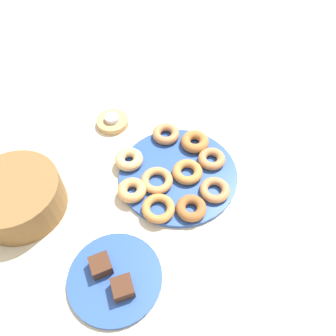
% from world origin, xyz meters
% --- Properties ---
extents(ground_plane, '(2.40, 2.40, 0.00)m').
position_xyz_m(ground_plane, '(0.00, 0.00, 0.00)').
color(ground_plane, beige).
extents(donut_plate, '(0.34, 0.34, 0.01)m').
position_xyz_m(donut_plate, '(0.00, 0.00, 0.01)').
color(donut_plate, '#284C9E').
rests_on(donut_plate, ground_plane).
extents(donut_0, '(0.11, 0.11, 0.03)m').
position_xyz_m(donut_0, '(-0.01, -0.02, 0.03)').
color(donut_0, '#BC7A3D').
rests_on(donut_0, donut_plate).
extents(donut_1, '(0.10, 0.10, 0.03)m').
position_xyz_m(donut_1, '(0.06, 0.13, 0.03)').
color(donut_1, tan).
rests_on(donut_1, donut_plate).
extents(donut_2, '(0.11, 0.11, 0.02)m').
position_xyz_m(donut_2, '(-0.09, -0.08, 0.03)').
color(donut_2, '#B27547').
rests_on(donut_2, donut_plate).
extents(donut_3, '(0.12, 0.12, 0.02)m').
position_xyz_m(donut_3, '(-0.11, 0.08, 0.02)').
color(donut_3, '#BC7A3D').
rests_on(donut_3, donut_plate).
extents(donut_4, '(0.12, 0.12, 0.02)m').
position_xyz_m(donut_4, '(-0.02, 0.07, 0.02)').
color(donut_4, '#C6844C').
rests_on(donut_4, donut_plate).
extents(donut_5, '(0.11, 0.11, 0.03)m').
position_xyz_m(donut_5, '(0.09, -0.07, 0.03)').
color(donut_5, '#AD6B33').
rests_on(donut_5, donut_plate).
extents(donut_6, '(0.09, 0.09, 0.03)m').
position_xyz_m(donut_6, '(0.14, 0.01, 0.03)').
color(donut_6, '#B27547').
rests_on(donut_6, donut_plate).
extents(donut_7, '(0.11, 0.11, 0.03)m').
position_xyz_m(donut_7, '(-0.13, -0.01, 0.03)').
color(donut_7, '#995B2D').
rests_on(donut_7, donut_plate).
extents(donut_8, '(0.09, 0.09, 0.02)m').
position_xyz_m(donut_8, '(0.02, -0.10, 0.03)').
color(donut_8, '#B27547').
rests_on(donut_8, donut_plate).
extents(donut_9, '(0.11, 0.11, 0.03)m').
position_xyz_m(donut_9, '(-0.04, 0.14, 0.03)').
color(donut_9, tan).
rests_on(donut_9, donut_plate).
extents(cake_plate, '(0.22, 0.22, 0.01)m').
position_xyz_m(cake_plate, '(-0.27, 0.21, 0.01)').
color(cake_plate, '#284C9E').
rests_on(cake_plate, ground_plane).
extents(brownie_near, '(0.05, 0.05, 0.03)m').
position_xyz_m(brownie_near, '(-0.30, 0.19, 0.03)').
color(brownie_near, '#472819').
rests_on(brownie_near, cake_plate).
extents(brownie_far, '(0.06, 0.06, 0.03)m').
position_xyz_m(brownie_far, '(-0.24, 0.24, 0.03)').
color(brownie_far, '#472819').
rests_on(brownie_far, cake_plate).
extents(candle_holder, '(0.10, 0.10, 0.02)m').
position_xyz_m(candle_holder, '(0.25, 0.17, 0.01)').
color(candle_holder, tan).
rests_on(candle_holder, ground_plane).
extents(tealight, '(0.05, 0.05, 0.01)m').
position_xyz_m(tealight, '(0.25, 0.17, 0.03)').
color(tealight, silver).
rests_on(tealight, candle_holder).
extents(basket, '(0.33, 0.33, 0.10)m').
position_xyz_m(basket, '(-0.02, 0.43, 0.05)').
color(basket, brown).
rests_on(basket, ground_plane).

